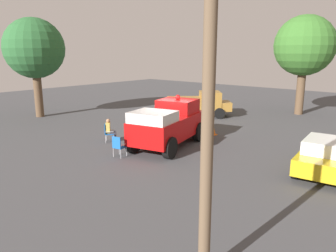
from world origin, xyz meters
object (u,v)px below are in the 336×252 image
object	(u,v)px
lawn_chair_near_truck	(108,131)
utility_pole	(208,111)
traffic_cone	(213,130)
parked_pickup	(198,104)
lawn_chair_by_car	(118,145)
vintage_fire_truck	(170,123)
classic_hot_rod	(327,154)
spectator_seated	(110,129)
oak_tree_right	(304,46)
oak_tree_left	(34,49)

from	to	relation	value
lawn_chair_near_truck	utility_pole	world-z (taller)	utility_pole
traffic_cone	parked_pickup	bearing A→B (deg)	134.51
lawn_chair_by_car	utility_pole	distance (m)	9.38
vintage_fire_truck	parked_pickup	xyz separation A→B (m)	(-3.44, 7.38, -0.21)
traffic_cone	classic_hot_rod	bearing A→B (deg)	-17.07
parked_pickup	traffic_cone	distance (m)	5.71
vintage_fire_truck	parked_pickup	world-z (taller)	vintage_fire_truck
spectator_seated	oak_tree_right	world-z (taller)	oak_tree_right
classic_hot_rod	lawn_chair_by_car	world-z (taller)	classic_hot_rod
classic_hot_rod	oak_tree_right	bearing A→B (deg)	113.69
classic_hot_rod	spectator_seated	xyz separation A→B (m)	(-10.32, -2.88, -0.05)
lawn_chair_near_truck	oak_tree_left	bearing A→B (deg)	173.05
parked_pickup	spectator_seated	distance (m)	9.05
parked_pickup	lawn_chair_near_truck	bearing A→B (deg)	-87.32
utility_pole	traffic_cone	xyz separation A→B (m)	(-6.70, 10.70, -3.41)
lawn_chair_by_car	traffic_cone	size ratio (longest dim) A/B	1.61
vintage_fire_truck	lawn_chair_by_car	xyz separation A→B (m)	(-0.53, -3.12, -0.61)
parked_pickup	lawn_chair_near_truck	distance (m)	9.14
classic_hot_rod	spectator_seated	world-z (taller)	classic_hot_rod
lawn_chair_near_truck	utility_pole	distance (m)	12.10
oak_tree_right	lawn_chair_by_car	bearing A→B (deg)	-98.95
oak_tree_right	traffic_cone	world-z (taller)	oak_tree_right
parked_pickup	spectator_seated	bearing A→B (deg)	-86.71
spectator_seated	traffic_cone	xyz separation A→B (m)	(3.45, 4.99, -0.39)
lawn_chair_by_car	oak_tree_right	size ratio (longest dim) A/B	0.13
traffic_cone	spectator_seated	bearing A→B (deg)	-124.72
lawn_chair_by_car	traffic_cone	world-z (taller)	lawn_chair_by_car
oak_tree_left	utility_pole	bearing A→B (deg)	-18.92
classic_hot_rod	traffic_cone	xyz separation A→B (m)	(-6.86, 2.11, -0.44)
spectator_seated	utility_pole	xyz separation A→B (m)	(10.15, -5.72, 3.02)
parked_pickup	oak_tree_right	distance (m)	9.19
classic_hot_rod	traffic_cone	world-z (taller)	classic_hot_rod
vintage_fire_truck	oak_tree_left	xyz separation A→B (m)	(-12.58, -0.58, 3.85)
vintage_fire_truck	lawn_chair_near_truck	distance (m)	3.53
vintage_fire_truck	spectator_seated	distance (m)	3.39
classic_hot_rod	oak_tree_right	size ratio (longest dim) A/B	0.60
classic_hot_rod	oak_tree_left	distance (m)	20.51
spectator_seated	oak_tree_right	bearing A→B (deg)	71.64
classic_hot_rod	utility_pole	bearing A→B (deg)	-91.09
vintage_fire_truck	traffic_cone	size ratio (longest dim) A/B	9.91
vintage_fire_truck	parked_pickup	distance (m)	8.14
vintage_fire_truck	oak_tree_right	size ratio (longest dim) A/B	0.83
spectator_seated	parked_pickup	bearing A→B (deg)	93.29
vintage_fire_truck	parked_pickup	bearing A→B (deg)	114.99
oak_tree_right	utility_pole	distance (m)	21.43
oak_tree_left	oak_tree_right	distance (m)	20.22
parked_pickup	traffic_cone	xyz separation A→B (m)	(3.97, -4.04, -0.68)
vintage_fire_truck	utility_pole	distance (m)	10.62
traffic_cone	vintage_fire_truck	bearing A→B (deg)	-99.09
oak_tree_right	traffic_cone	distance (m)	11.30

